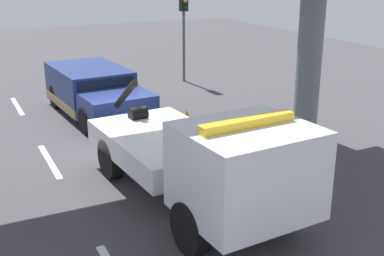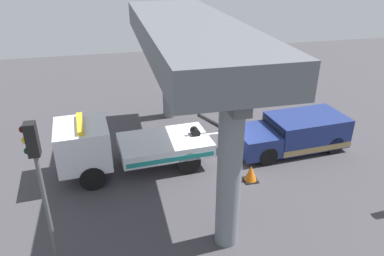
{
  "view_description": "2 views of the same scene",
  "coord_description": "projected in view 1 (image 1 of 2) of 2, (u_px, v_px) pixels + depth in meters",
  "views": [
    {
      "loc": [
        12.75,
        -4.4,
        5.03
      ],
      "look_at": [
        2.01,
        0.92,
        1.05
      ],
      "focal_mm": 46.51,
      "sensor_mm": 36.0,
      "label": 1
    },
    {
      "loc": [
        4.5,
        13.71,
        8.47
      ],
      "look_at": [
        1.24,
        -0.01,
        1.61
      ],
      "focal_mm": 34.34,
      "sensor_mm": 36.0,
      "label": 2
    }
  ],
  "objects": [
    {
      "name": "ground_plane",
      "position": [
        132.0,
        149.0,
        14.29
      ],
      "size": [
        60.0,
        40.0,
        0.1
      ],
      "primitive_type": "cube",
      "color": "#423F44"
    },
    {
      "name": "lane_stripe_west",
      "position": [
        17.0,
        106.0,
        18.39
      ],
      "size": [
        2.6,
        0.16,
        0.01
      ],
      "primitive_type": "cube",
      "color": "silver",
      "rests_on": "ground"
    },
    {
      "name": "lane_stripe_mid",
      "position": [
        50.0,
        161.0,
        13.29
      ],
      "size": [
        2.6,
        0.16,
        0.01
      ],
      "primitive_type": "cube",
      "color": "silver",
      "rests_on": "ground"
    },
    {
      "name": "tow_truck_white",
      "position": [
        205.0,
        159.0,
        10.21
      ],
      "size": [
        7.32,
        2.77,
        2.46
      ],
      "color": "white",
      "rests_on": "ground"
    },
    {
      "name": "towed_van_green",
      "position": [
        95.0,
        93.0,
        17.16
      ],
      "size": [
        5.33,
        2.51,
        1.58
      ],
      "color": "navy",
      "rests_on": "ground"
    },
    {
      "name": "traffic_light_near",
      "position": [
        184.0,
        15.0,
        21.4
      ],
      "size": [
        0.39,
        0.32,
        3.97
      ],
      "color": "#515456",
      "rests_on": "ground"
    },
    {
      "name": "traffic_cone_orange",
      "position": [
        187.0,
        120.0,
        15.65
      ],
      "size": [
        0.58,
        0.58,
        0.69
      ],
      "color": "orange",
      "rests_on": "ground"
    }
  ]
}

